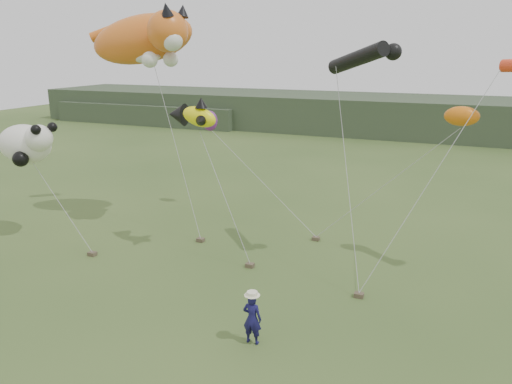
% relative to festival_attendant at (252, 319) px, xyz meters
% --- Properties ---
extents(ground, '(120.00, 120.00, 0.00)m').
position_rel_festival_attendant_xyz_m(ground, '(-1.69, 0.50, -0.86)').
color(ground, '#385123').
rests_on(ground, ground).
extents(headland, '(90.00, 13.00, 4.00)m').
position_rel_festival_attendant_xyz_m(headland, '(-4.80, 45.19, 1.06)').
color(headland, '#2D3D28').
rests_on(headland, ground).
extents(festival_attendant, '(0.63, 0.41, 1.72)m').
position_rel_festival_attendant_xyz_m(festival_attendant, '(0.00, 0.00, 0.00)').
color(festival_attendant, '#141246').
rests_on(festival_attendant, ground).
extents(sandbag_anchors, '(12.48, 6.07, 0.18)m').
position_rel_festival_attendant_xyz_m(sandbag_anchors, '(-3.13, 6.01, -0.77)').
color(sandbag_anchors, brown).
rests_on(sandbag_anchors, ground).
extents(cat_kite, '(6.97, 4.15, 3.33)m').
position_rel_festival_attendant_xyz_m(cat_kite, '(-9.48, 9.05, 8.81)').
color(cat_kite, orange).
rests_on(cat_kite, ground).
extents(fish_kite, '(2.65, 1.74, 1.43)m').
position_rel_festival_attendant_xyz_m(fish_kite, '(-5.51, 6.18, 5.49)').
color(fish_kite, '#F9EE0C').
rests_on(fish_kite, ground).
extents(tube_kites, '(9.49, 2.84, 1.38)m').
position_rel_festival_attendant_xyz_m(tube_kites, '(3.82, 8.08, 7.89)').
color(tube_kites, black).
rests_on(tube_kites, ground).
extents(panda_kite, '(3.34, 2.16, 2.08)m').
position_rel_festival_attendant_xyz_m(panda_kite, '(-13.74, 4.66, 3.91)').
color(panda_kite, white).
rests_on(panda_kite, ground).
extents(misc_kites, '(14.59, 4.12, 2.31)m').
position_rel_festival_attendant_xyz_m(misc_kites, '(-0.39, 10.59, 5.06)').
color(misc_kites, orange).
rests_on(misc_kites, ground).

